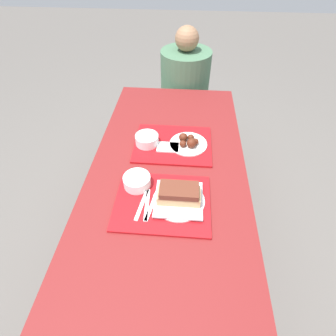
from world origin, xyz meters
The scene contains 14 objects.
ground_plane centered at (0.00, 0.00, 0.00)m, with size 12.00×12.00×0.00m, color #605B56.
picnic_table centered at (0.00, 0.00, 0.64)m, with size 0.78×1.68×0.73m.
picnic_bench_far centered at (0.00, 1.06, 0.36)m, with size 0.74×0.28×0.44m.
tray_near centered at (-0.01, -0.19, 0.74)m, with size 0.41×0.33×0.01m.
tray_far centered at (0.01, 0.21, 0.74)m, with size 0.41×0.33×0.01m.
bowl_coleslaw_near centered at (-0.13, -0.11, 0.77)m, with size 0.12×0.12×0.05m.
brisket_sandwich_plate centered at (0.06, -0.19, 0.78)m, with size 0.23×0.23×0.09m.
plastic_fork_near centered at (-0.07, -0.22, 0.75)m, with size 0.02×0.17×0.00m.
plastic_knife_near centered at (-0.05, -0.22, 0.75)m, with size 0.05×0.17×0.00m.
plastic_spoon_near centered at (-0.09, -0.22, 0.75)m, with size 0.04×0.17×0.00m.
bowl_coleslaw_far centered at (-0.13, 0.20, 0.77)m, with size 0.12×0.12×0.05m.
wings_plate_far centered at (0.10, 0.20, 0.76)m, with size 0.20×0.20×0.06m.
napkin_far centered at (-0.01, 0.17, 0.75)m, with size 0.12×0.08×0.01m.
person_seated_across centered at (0.05, 1.06, 0.70)m, with size 0.38×0.38×0.65m.
Camera 1 is at (0.07, -0.90, 1.65)m, focal length 28.00 mm.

